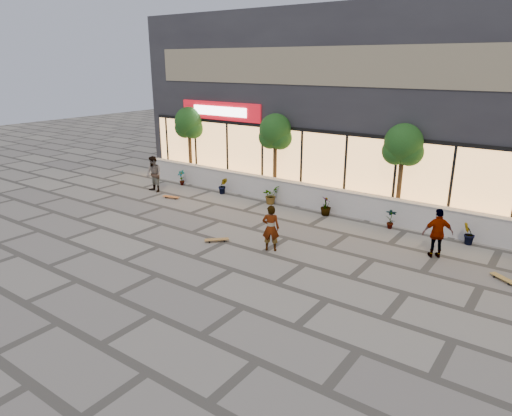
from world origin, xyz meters
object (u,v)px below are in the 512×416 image
Objects in this scene: skater_left at (154,174)px; skateboard_right_near at (503,278)px; skater_center at (271,228)px; skater_right_near at (438,233)px; skateboard_left at (171,197)px; tree_mideast at (403,147)px; skateboard_center at (217,240)px; tree_west at (189,125)px; tree_midwest at (275,134)px.

skateboard_right_near is at bearing 5.16° from skater_left.
skater_right_near is (4.76, 2.70, 0.03)m from skater_center.
skateboard_right_near is at bearing -14.13° from skateboard_left.
skateboard_center is at bearing -125.21° from tree_mideast.
tree_west is 5.02× the size of skateboard_center.
skater_left is at bearing 108.59° from skateboard_center.
skater_left reaches higher than skateboard_left.
tree_west is at bearing 180.00° from tree_midwest.
tree_midwest is 2.42× the size of skater_center.
tree_mideast is at bearing 0.00° from tree_midwest.
skater_left is 2.28× the size of skateboard_center.
skater_left is 13.57m from skater_right_near.
skateboard_center is (1.61, -6.23, -2.90)m from tree_midwest.
skateboard_left is (-3.68, -3.31, -2.90)m from tree_midwest.
skateboard_right_near is (8.89, 2.58, -0.00)m from skateboard_center.
skater_left is at bearing -84.28° from tree_west.
tree_mideast is at bearing 174.70° from skateboard_right_near.
skater_left is 1.06× the size of skater_right_near.
tree_west is 1.00× the size of tree_mideast.
tree_midwest is at bearing -51.64° from skater_right_near.
skateboard_center is at bearing -41.66° from skateboard_left.
skateboard_right_near is (6.89, 2.08, -0.72)m from skater_center.
tree_midwest is at bearing -165.44° from skateboard_right_near.
tree_mideast is at bearing -83.70° from skater_right_near.
skateboard_left is at bearing -5.98° from skater_left.
skater_center is at bearing -31.13° from skateboard_left.
skateboard_left is at bearing -61.19° from tree_west.
skater_right_near is (13.57, -0.08, -0.05)m from skater_left.
tree_mideast is 2.42× the size of skater_center.
tree_west is 5.50m from tree_midwest.
skater_right_near reaches higher than skater_center.
skateboard_left is 14.18m from skateboard_right_near.
tree_west is at bearing 180.00° from tree_mideast.
skateboard_center is at bearing -6.44° from skater_right_near.
tree_west is at bearing 106.02° from skateboard_left.
skateboard_left is (-7.28, 2.41, -0.72)m from skater_center.
tree_west reaches higher than skateboard_left.
skateboard_left is at bearing -138.00° from tree_midwest.
tree_west is 3.62m from skater_left.
skateboard_right_near is (15.71, -0.70, -0.81)m from skater_left.
skateboard_right_near is at bearing 169.88° from skater_center.
tree_midwest is 6.00m from tree_mideast.
skateboard_left is (1.53, -0.37, -0.80)m from skater_left.
skater_center is at bearing -112.69° from tree_mideast.
tree_midwest is (5.50, 0.00, 0.00)m from tree_west.
skater_center is at bearing -57.80° from tree_midwest.
skateboard_center is (6.81, -3.29, -0.80)m from skater_left.
skateboard_center is (-4.39, -6.23, -2.90)m from tree_mideast.
skater_right_near is 7.52m from skateboard_center.
tree_midwest is at bearing 58.81° from skateboard_center.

